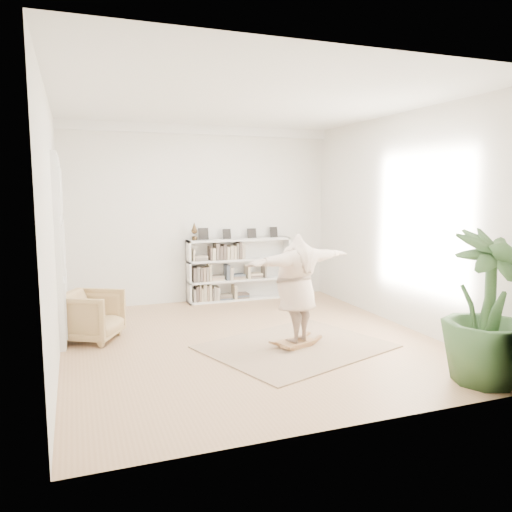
{
  "coord_description": "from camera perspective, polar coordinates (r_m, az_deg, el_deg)",
  "views": [
    {
      "loc": [
        -2.48,
        -7.06,
        2.33
      ],
      "look_at": [
        0.25,
        0.4,
        1.26
      ],
      "focal_mm": 35.0,
      "sensor_mm": 36.0,
      "label": 1
    }
  ],
  "objects": [
    {
      "name": "floor",
      "position": [
        7.84,
        -0.71,
        -9.64
      ],
      "size": [
        6.0,
        6.0,
        0.0
      ],
      "primitive_type": "plane",
      "color": "#A87F57",
      "rests_on": "ground"
    },
    {
      "name": "room_shell",
      "position": [
        10.37,
        -6.31,
        14.15
      ],
      "size": [
        6.0,
        6.0,
        6.0
      ],
      "color": "silver",
      "rests_on": "floor"
    },
    {
      "name": "doors",
      "position": [
        8.41,
        -21.48,
        0.78
      ],
      "size": [
        0.09,
        1.78,
        2.92
      ],
      "color": "white",
      "rests_on": "floor"
    },
    {
      "name": "bookshelf",
      "position": [
        10.53,
        -1.99,
        -1.61
      ],
      "size": [
        2.2,
        0.35,
        1.64
      ],
      "color": "silver",
      "rests_on": "floor"
    },
    {
      "name": "armchair",
      "position": [
        8.17,
        -18.35,
        -6.52
      ],
      "size": [
        1.13,
        1.12,
        0.77
      ],
      "primitive_type": "imported",
      "rotation": [
        0.0,
        0.0,
        1.08
      ],
      "color": "tan",
      "rests_on": "floor"
    },
    {
      "name": "rug",
      "position": [
        7.54,
        4.57,
        -10.28
      ],
      "size": [
        3.02,
        2.71,
        0.02
      ],
      "primitive_type": "cube",
      "rotation": [
        0.0,
        0.0,
        0.34
      ],
      "color": "tan",
      "rests_on": "floor"
    },
    {
      "name": "rocker_board",
      "position": [
        7.52,
        4.58,
        -9.82
      ],
      "size": [
        0.64,
        0.5,
        0.12
      ],
      "rotation": [
        0.0,
        0.0,
        0.34
      ],
      "color": "brown",
      "rests_on": "rug"
    },
    {
      "name": "person",
      "position": [
        7.31,
        4.65,
        -3.36
      ],
      "size": [
        2.02,
        1.15,
        1.59
      ],
      "primitive_type": "imported",
      "rotation": [
        0.0,
        0.0,
        3.48
      ],
      "color": "beige",
      "rests_on": "rocker_board"
    },
    {
      "name": "houseplant",
      "position": [
        6.59,
        24.94,
        -5.38
      ],
      "size": [
        1.2,
        1.2,
        1.85
      ],
      "primitive_type": "imported",
      "rotation": [
        0.0,
        0.0,
        0.18
      ],
      "color": "#305028",
      "rests_on": "floor"
    }
  ]
}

